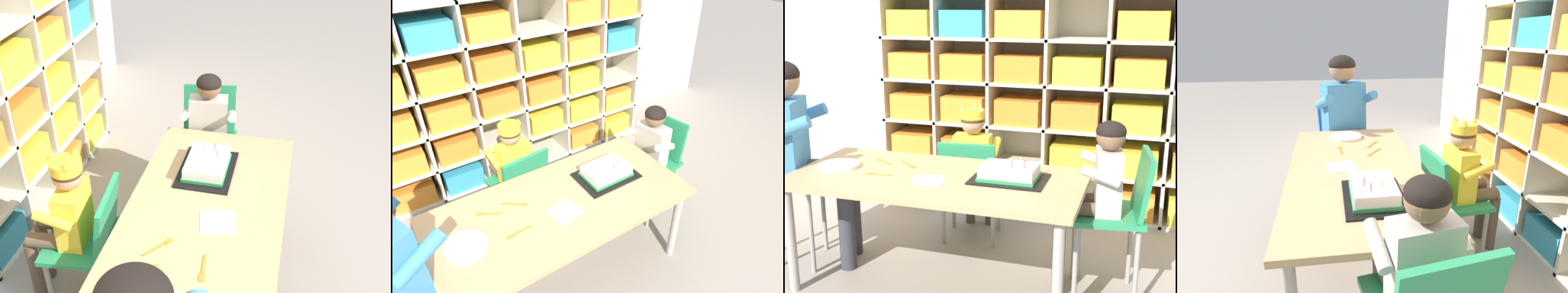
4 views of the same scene
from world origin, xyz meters
TOP-DOWN VIEW (x-y plane):
  - activity_table at (0.00, 0.00)m, footprint 1.40×0.68m
  - classroom_chair_blue at (-0.01, 0.52)m, footprint 0.38×0.35m
  - child_with_crown at (-0.02, 0.63)m, footprint 0.31×0.31m
  - classroom_chair_guest_side at (0.84, 0.14)m, footprint 0.39×0.37m
  - guest_at_table_side at (0.74, 0.13)m, footprint 0.32×0.32m
  - birthday_cake_on_tray at (0.34, 0.05)m, footprint 0.35×0.26m
  - paper_napkin_square at (-0.01, -0.07)m, footprint 0.18×0.18m
  - fork_beside_plate_stack at (-0.20, 0.12)m, footprint 0.12×0.10m
  - fork_at_table_front_edge at (-0.28, -0.07)m, footprint 0.14×0.03m
  - fork_near_cake_tray at (-0.36, 0.14)m, footprint 0.12×0.08m

SIDE VIEW (x-z plane):
  - classroom_chair_blue at x=-0.01m, z-range 0.06..0.67m
  - classroom_chair_guest_side at x=0.84m, z-range 0.08..0.80m
  - child_with_crown at x=-0.02m, z-range 0.10..0.91m
  - activity_table at x=0.00m, z-range 0.23..0.79m
  - guest_at_table_side at x=0.74m, z-range 0.12..0.98m
  - paper_napkin_square at x=-0.01m, z-range 0.56..0.57m
  - fork_near_cake_tray at x=-0.36m, z-range 0.56..0.57m
  - fork_beside_plate_stack at x=-0.20m, z-range 0.56..0.57m
  - fork_at_table_front_edge at x=-0.28m, z-range 0.56..0.57m
  - birthday_cake_on_tray at x=0.34m, z-range 0.54..0.65m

